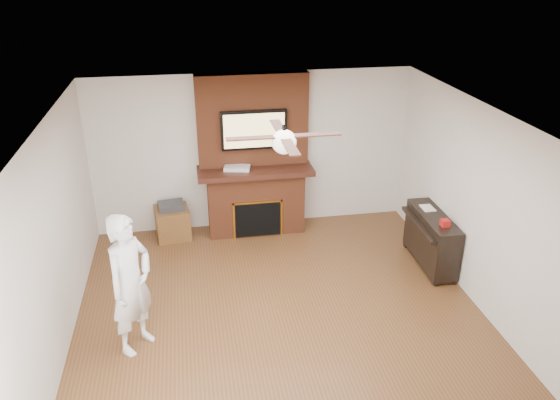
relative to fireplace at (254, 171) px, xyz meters
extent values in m
cube|color=#502F17|center=(0.00, -2.55, -1.09)|extent=(5.36, 5.86, 0.18)
cube|color=white|center=(0.00, -2.55, 1.59)|extent=(5.36, 5.86, 0.18)
cube|color=beige|center=(0.00, 0.29, 0.25)|extent=(5.36, 0.18, 2.50)
cube|color=beige|center=(-2.59, -2.55, 0.25)|extent=(0.18, 5.86, 2.50)
cube|color=beige|center=(2.59, -2.55, 0.25)|extent=(0.18, 5.86, 2.50)
cube|color=brown|center=(0.00, -0.05, -0.50)|extent=(1.50, 0.50, 1.00)
cube|color=black|center=(0.00, -0.08, 0.04)|extent=(1.78, 0.64, 0.08)
cube|color=brown|center=(0.00, 0.10, 0.79)|extent=(1.70, 0.20, 1.42)
cube|color=black|center=(0.00, -0.30, -0.69)|extent=(0.70, 0.06, 0.55)
cube|color=#BF8C2D|center=(0.00, -0.31, -0.40)|extent=(0.78, 0.02, 0.03)
cube|color=#BF8C2D|center=(-0.38, -0.31, -0.69)|extent=(0.03, 0.02, 0.61)
cube|color=#BF8C2D|center=(0.38, -0.31, -0.69)|extent=(0.03, 0.02, 0.61)
cube|color=black|center=(0.00, -0.04, 0.68)|extent=(1.00, 0.07, 0.60)
cube|color=#E3C278|center=(0.00, -0.08, 0.68)|extent=(0.92, 0.01, 0.52)
cylinder|color=black|center=(0.00, -2.55, 1.43)|extent=(0.04, 0.04, 0.14)
sphere|color=white|center=(0.00, -2.55, 1.32)|extent=(0.26, 0.26, 0.26)
cube|color=black|center=(0.33, -2.55, 1.38)|extent=(0.55, 0.11, 0.01)
cube|color=black|center=(0.00, -2.22, 1.38)|extent=(0.11, 0.55, 0.01)
cube|color=black|center=(-0.33, -2.55, 1.38)|extent=(0.55, 0.11, 0.01)
cube|color=black|center=(0.00, -2.88, 1.38)|extent=(0.11, 0.55, 0.01)
imported|color=silver|center=(-1.72, -2.66, -0.16)|extent=(0.69, 0.73, 1.66)
cube|color=brown|center=(-1.32, -0.07, -0.75)|extent=(0.57, 0.57, 0.49)
cube|color=#2C2C2F|center=(-1.32, -0.07, -0.46)|extent=(0.43, 0.36, 0.10)
cube|color=black|center=(2.32, -1.55, -0.58)|extent=(0.39, 1.20, 0.74)
cube|color=black|center=(2.19, -2.08, -0.67)|extent=(0.06, 0.09, 0.64)
cube|color=black|center=(2.19, -1.02, -0.67)|extent=(0.06, 0.09, 0.64)
cube|color=black|center=(2.11, -1.55, -0.33)|extent=(0.16, 1.11, 0.05)
cube|color=silver|center=(2.32, -1.32, -0.21)|extent=(0.17, 0.23, 0.01)
cube|color=#A61714|center=(2.32, -1.87, -0.17)|extent=(0.11, 0.11, 0.09)
cube|color=silver|center=(-0.28, -0.10, 0.11)|extent=(0.43, 0.30, 0.06)
cylinder|color=orange|center=(-0.16, -0.17, -0.93)|extent=(0.07, 0.07, 0.13)
cylinder|color=#496C2B|center=(-0.04, -0.18, -0.96)|extent=(0.07, 0.07, 0.08)
cylinder|color=beige|center=(0.14, -0.23, -0.94)|extent=(0.08, 0.08, 0.12)
camera|label=1|loc=(-0.98, -7.88, 3.14)|focal=35.00mm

